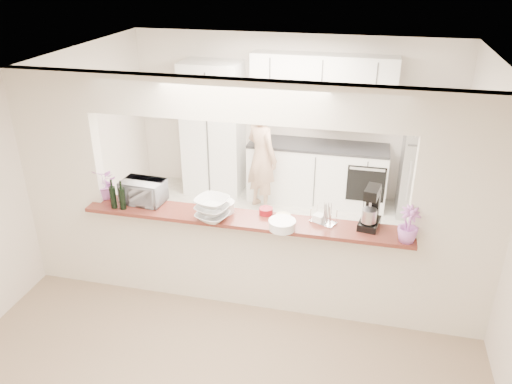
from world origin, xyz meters
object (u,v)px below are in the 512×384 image
(refrigerator, at_px, (429,160))
(person, at_px, (262,158))
(toaster_oven, at_px, (143,192))
(stand_mixer, at_px, (371,209))

(refrigerator, relative_size, person, 1.05)
(refrigerator, xyz_separation_m, person, (-2.38, -0.37, -0.04))
(toaster_oven, height_order, person, person)
(toaster_oven, relative_size, person, 0.28)
(stand_mixer, xyz_separation_m, person, (-1.58, 2.22, -0.47))
(toaster_oven, distance_m, stand_mixer, 2.40)
(person, bearing_deg, stand_mixer, 163.98)
(toaster_oven, height_order, stand_mixer, stand_mixer)
(refrigerator, height_order, person, refrigerator)
(refrigerator, bearing_deg, toaster_oven, -140.91)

